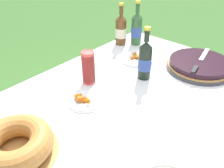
% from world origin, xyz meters
% --- Properties ---
extents(garden_table, '(1.80, 1.15, 0.74)m').
position_xyz_m(garden_table, '(0.00, 0.00, 0.68)').
color(garden_table, brown).
rests_on(garden_table, ground_plane).
extents(tablecloth, '(1.81, 1.16, 0.10)m').
position_xyz_m(tablecloth, '(0.00, 0.00, 0.73)').
color(tablecloth, white).
rests_on(tablecloth, garden_table).
extents(berry_tart, '(0.40, 0.40, 0.06)m').
position_xyz_m(berry_tart, '(0.64, -0.11, 0.77)').
color(berry_tart, '#38383D').
rests_on(berry_tart, tablecloth).
extents(serving_knife, '(0.37, 0.09, 0.01)m').
position_xyz_m(serving_knife, '(0.61, -0.11, 0.81)').
color(serving_knife, silver).
rests_on(serving_knife, berry_tart).
extents(bundt_cake, '(0.33, 0.33, 0.10)m').
position_xyz_m(bundt_cake, '(-0.46, 0.14, 0.80)').
color(bundt_cake, '#B78447').
rests_on(bundt_cake, tablecloth).
extents(cup_stack, '(0.07, 0.07, 0.19)m').
position_xyz_m(cup_stack, '(0.09, 0.30, 0.84)').
color(cup_stack, '#E04C47').
rests_on(cup_stack, tablecloth).
extents(cider_bottle_green, '(0.08, 0.08, 0.31)m').
position_xyz_m(cider_bottle_green, '(0.70, 0.42, 0.86)').
color(cider_bottle_green, '#2D562D').
rests_on(cider_bottle_green, tablecloth).
extents(cider_bottle_amber, '(0.08, 0.08, 0.30)m').
position_xyz_m(cider_bottle_amber, '(0.62, 0.50, 0.86)').
color(cider_bottle_amber, brown).
rests_on(cider_bottle_amber, tablecloth).
extents(juice_bottle_red, '(0.08, 0.08, 0.31)m').
position_xyz_m(juice_bottle_red, '(0.33, 0.09, 0.86)').
color(juice_bottle_red, black).
rests_on(juice_bottle_red, tablecloth).
extents(snack_plate_left, '(0.23, 0.23, 0.05)m').
position_xyz_m(snack_plate_left, '(0.49, 0.26, 0.76)').
color(snack_plate_left, white).
rests_on(snack_plate_left, tablecloth).
extents(snack_plate_far, '(0.19, 0.19, 0.05)m').
position_xyz_m(snack_plate_far, '(-0.05, 0.18, 0.76)').
color(snack_plate_far, white).
rests_on(snack_plate_far, tablecloth).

